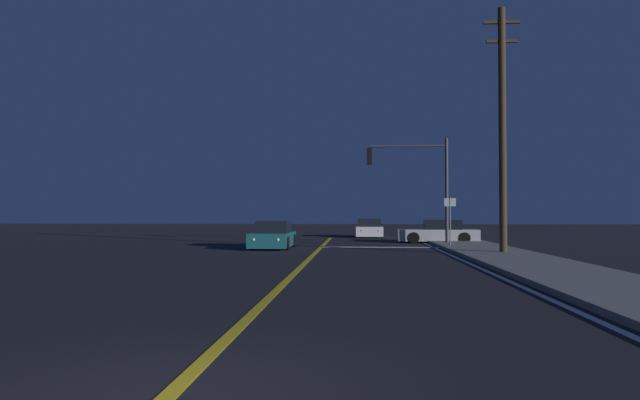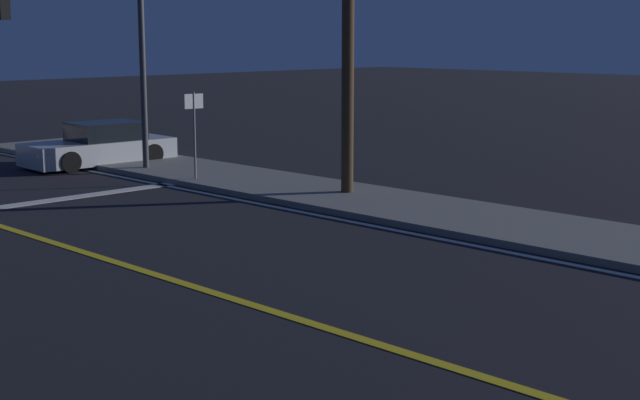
# 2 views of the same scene
# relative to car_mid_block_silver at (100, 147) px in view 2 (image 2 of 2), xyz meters

# --- Properties ---
(sidewalk_right) EXTENTS (3.20, 43.74, 0.15)m
(sidewalk_right) POSITION_rel_car_mid_block_silver_xyz_m (0.89, -15.28, -0.51)
(sidewalk_right) COLOR slate
(sidewalk_right) RESTS_ON ground
(lane_line_center) EXTENTS (0.20, 41.31, 0.01)m
(lane_line_center) POSITION_rel_car_mid_block_silver_xyz_m (-6.62, -15.28, -0.58)
(lane_line_center) COLOR gold
(lane_line_center) RESTS_ON ground
(lane_line_edge_right) EXTENTS (0.16, 41.31, 0.01)m
(lane_line_edge_right) POSITION_rel_car_mid_block_silver_xyz_m (-0.96, -15.28, -0.58)
(lane_line_edge_right) COLOR silver
(lane_line_edge_right) RESTS_ON ground
(stop_bar) EXTENTS (5.92, 0.50, 0.01)m
(stop_bar) POSITION_rel_car_mid_block_silver_xyz_m (-3.66, -4.63, -0.58)
(stop_bar) COLOR silver
(stop_bar) RESTS_ON ground
(car_mid_block_silver) EXTENTS (4.71, 2.14, 1.34)m
(car_mid_block_silver) POSITION_rel_car_mid_block_silver_xyz_m (0.00, 0.00, 0.00)
(car_mid_block_silver) COLOR #B2B5BA
(car_mid_block_silver) RESTS_ON ground
(traffic_signal_near_right) EXTENTS (4.44, 0.28, 5.82)m
(traffic_signal_near_right) POSITION_rel_car_mid_block_silver_xyz_m (-1.49, -2.33, 3.33)
(traffic_signal_near_right) COLOR #38383D
(traffic_signal_near_right) RESTS_ON ground
(street_sign_corner) EXTENTS (0.56, 0.12, 2.52)m
(street_sign_corner) POSITION_rel_car_mid_block_silver_xyz_m (-0.21, -5.13, 1.11)
(street_sign_corner) COLOR slate
(street_sign_corner) RESTS_ON ground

